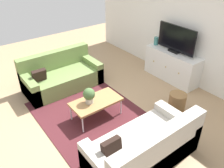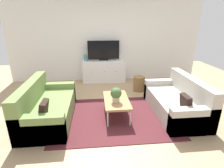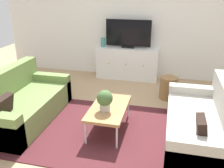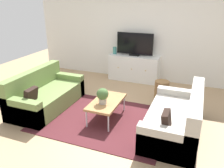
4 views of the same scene
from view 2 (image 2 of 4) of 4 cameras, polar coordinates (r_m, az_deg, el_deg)
name	(u,v)px [view 2 (image 2 of 4)]	position (r m, az deg, el deg)	size (l,w,h in m)	color
ground_plane	(113,113)	(4.03, 0.48, -9.54)	(10.00, 10.00, 0.00)	tan
wall_back	(106,40)	(6.08, -2.11, 13.97)	(6.40, 0.12, 2.70)	silver
area_rug	(114,117)	(3.90, 0.72, -10.55)	(2.50, 1.90, 0.01)	#4C1E23
couch_left_side	(45,108)	(3.94, -20.84, -7.27)	(0.88, 1.77, 0.82)	olive
couch_right_side	(178,102)	(4.20, 20.66, -5.48)	(0.88, 1.77, 0.82)	#B2ADA3
coffee_table	(116,100)	(3.79, 1.43, -5.36)	(0.52, 0.97, 0.39)	#A37547
potted_plant	(116,94)	(3.59, 1.32, -3.33)	(0.23, 0.23, 0.31)	#B7B2A8
tv_console	(104,71)	(5.98, -2.64, 4.27)	(1.42, 0.47, 0.73)	white
flat_screen_tv	(104,51)	(5.86, -2.76, 10.80)	(1.03, 0.16, 0.64)	black
glass_vase	(86,58)	(5.88, -8.56, 8.47)	(0.11, 0.11, 0.20)	teal
wicker_basket	(139,84)	(5.26, 8.75, 0.11)	(0.34, 0.34, 0.44)	olive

